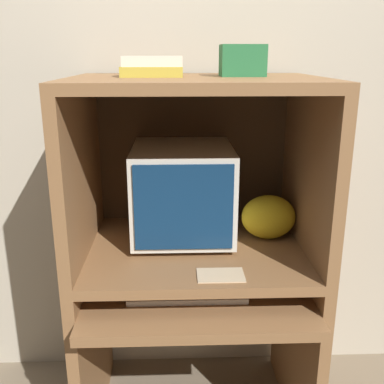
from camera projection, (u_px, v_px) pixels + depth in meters
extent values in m
cube|color=#B2A893|center=(192.00, 98.00, 1.93)|extent=(6.00, 0.06, 2.60)
cube|color=brown|center=(94.00, 348.00, 1.82)|extent=(0.04, 0.66, 0.67)
cube|color=brown|center=(296.00, 344.00, 1.85)|extent=(0.04, 0.66, 0.67)
cube|color=brown|center=(198.00, 299.00, 1.58)|extent=(0.79, 0.47, 0.04)
cube|color=brown|center=(87.00, 261.00, 1.71)|extent=(0.04, 0.66, 0.11)
cube|color=brown|center=(303.00, 257.00, 1.74)|extent=(0.04, 0.66, 0.11)
cube|color=brown|center=(196.00, 250.00, 1.71)|extent=(0.79, 0.66, 0.04)
cube|color=brown|center=(80.00, 167.00, 1.60)|extent=(0.04, 0.66, 0.62)
cube|color=brown|center=(310.00, 165.00, 1.63)|extent=(0.04, 0.66, 0.62)
cube|color=brown|center=(196.00, 82.00, 1.53)|extent=(0.79, 0.66, 0.04)
cube|color=#48321E|center=(193.00, 148.00, 1.92)|extent=(0.79, 0.01, 0.62)
cylinder|color=beige|center=(183.00, 233.00, 1.80)|extent=(0.21, 0.21, 0.02)
cube|color=beige|center=(183.00, 190.00, 1.75)|extent=(0.38, 0.42, 0.34)
cube|color=navy|center=(184.00, 208.00, 1.55)|extent=(0.34, 0.01, 0.31)
cube|color=beige|center=(187.00, 293.00, 1.57)|extent=(0.41, 0.14, 0.02)
cube|color=silver|center=(187.00, 290.00, 1.57)|extent=(0.38, 0.11, 0.01)
ellipsoid|color=black|center=(262.00, 289.00, 1.58)|extent=(0.07, 0.05, 0.03)
ellipsoid|color=gold|center=(268.00, 217.00, 1.76)|extent=(0.21, 0.16, 0.17)
cube|color=gold|center=(152.00, 72.00, 1.53)|extent=(0.21, 0.13, 0.03)
cube|color=beige|center=(153.00, 61.00, 1.53)|extent=(0.20, 0.14, 0.03)
cube|color=#CCB28C|center=(221.00, 275.00, 1.48)|extent=(0.16, 0.10, 0.00)
cube|color=#236638|center=(242.00, 60.00, 1.56)|extent=(0.15, 0.13, 0.11)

